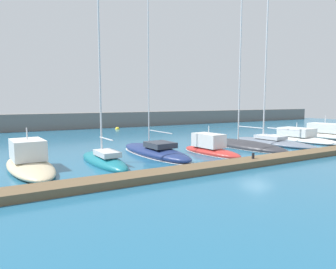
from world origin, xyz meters
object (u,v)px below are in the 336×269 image
Objects in this scene: motorboat_white_seventh at (298,138)px; dock_bollard at (253,156)px; sailboat_charcoal_fifth at (244,145)px; motorboat_ivory_eighth at (328,134)px; sailboat_slate_sixth at (273,141)px; motorboat_red_fourth at (210,148)px; sailboat_teal_second at (104,160)px; sailboat_navy_third at (155,151)px; motorboat_sand_nearest at (29,161)px; mooring_buoy_yellow at (117,129)px.

dock_bollard is (-14.95, -7.23, 0.29)m from motorboat_white_seventh.
sailboat_charcoal_fifth reaches higher than motorboat_ivory_eighth.
sailboat_charcoal_fifth is at bearing 50.02° from dock_bollard.
sailboat_slate_sixth is at bearing 90.53° from motorboat_white_seventh.
motorboat_white_seventh is 5.39m from motorboat_ivory_eighth.
motorboat_red_fourth is 0.38× the size of sailboat_slate_sixth.
sailboat_teal_second is 0.86× the size of sailboat_navy_third.
motorboat_sand_nearest is 0.50× the size of sailboat_navy_third.
sailboat_slate_sixth is 42.60× the size of dock_bollard.
sailboat_slate_sixth is 2.11× the size of motorboat_ivory_eighth.
motorboat_red_fourth reaches higher than dock_bollard.
mooring_buoy_yellow is 32.69m from dock_bollard.
sailboat_charcoal_fifth is at bearing 89.30° from motorboat_white_seventh.
sailboat_navy_third is at bearing 121.85° from dock_bollard.
motorboat_red_fourth is 5.44m from sailboat_charcoal_fifth.
motorboat_white_seventh is (9.41, 0.62, 0.16)m from sailboat_charcoal_fifth.
motorboat_white_seventh is at bearing -89.78° from sailboat_teal_second.
motorboat_ivory_eighth is (29.89, 0.67, 0.27)m from sailboat_teal_second.
sailboat_teal_second reaches higher than motorboat_sand_nearest.
sailboat_slate_sixth is at bearing 34.06° from dock_bollard.
motorboat_sand_nearest is 20.28m from sailboat_charcoal_fifth.
sailboat_navy_third reaches higher than motorboat_sand_nearest.
motorboat_white_seventh is at bearing -91.73° from sailboat_charcoal_fifth.
sailboat_teal_second is 9.82m from motorboat_red_fourth.
sailboat_teal_second is at bearing 80.62° from motorboat_red_fourth.
dock_bollard is at bearing 134.52° from sailboat_charcoal_fifth.
motorboat_red_fourth is 20.13m from motorboat_ivory_eighth.
sailboat_charcoal_fifth is 26.36m from mooring_buoy_yellow.
motorboat_sand_nearest is at bearing 86.90° from motorboat_white_seventh.
motorboat_red_fourth is 27.21m from mooring_buoy_yellow.
sailboat_navy_third is at bearing 63.38° from motorboat_red_fourth.
mooring_buoy_yellow is at bearing -8.44° from motorboat_red_fourth.
motorboat_sand_nearest is at bearing 84.75° from sailboat_charcoal_fifth.
motorboat_sand_nearest is at bearing 156.14° from dock_bollard.
mooring_buoy_yellow is at bearing 13.77° from sailboat_slate_sixth.
sailboat_slate_sixth reaches higher than motorboat_ivory_eighth.
sailboat_navy_third is at bearing -79.13° from sailboat_teal_second.
sailboat_slate_sixth is at bearing -88.15° from motorboat_red_fourth.
mooring_buoy_yellow is (1.24, 27.17, -0.51)m from motorboat_red_fourth.
sailboat_navy_third is at bearing -103.29° from mooring_buoy_yellow.
mooring_buoy_yellow is at bearing -35.76° from motorboat_sand_nearest.
sailboat_charcoal_fifth is 1.96× the size of motorboat_ivory_eighth.
sailboat_charcoal_fifth is (10.06, -0.67, -0.13)m from sailboat_navy_third.
motorboat_sand_nearest is at bearing 84.45° from motorboat_ivory_eighth.
motorboat_red_fourth is at bearing 87.71° from motorboat_ivory_eighth.
sailboat_slate_sixth is 12.14m from dock_bollard.
sailboat_teal_second is at bearing 85.35° from motorboat_ivory_eighth.
motorboat_sand_nearest is 35.06m from motorboat_ivory_eighth.
dock_bollard is (-5.54, -6.61, 0.45)m from sailboat_charcoal_fifth.
sailboat_teal_second reaches higher than dock_bollard.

